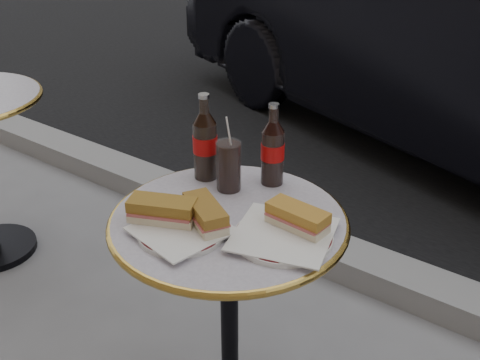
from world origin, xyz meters
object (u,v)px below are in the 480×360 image
Objects in this scene: plate_right at (283,237)px; parked_car at (480,35)px; cola_glass at (229,166)px; cola_bottle_left at (205,137)px; plate_left at (182,232)px; cola_bottle_right at (273,144)px; bistro_table at (230,327)px.

parked_car is (-0.28, 2.49, -0.06)m from plate_right.
parked_car is at bearing 90.47° from cola_glass.
cola_glass is at bearing -10.57° from cola_bottle_left.
plate_right is 0.06× the size of parked_car.
cola_glass is 0.03× the size of parked_car.
parked_car is (-0.07, 2.61, -0.06)m from plate_left.
cola_bottle_left reaches higher than cola_glass.
cola_bottle_right is 1.67× the size of cola_glass.
cola_bottle_left is 1.06× the size of cola_bottle_right.
cola_bottle_left is at bearing 118.07° from plate_left.
cola_glass is (-0.05, 0.25, 0.07)m from plate_left.
plate_right is 1.02× the size of cola_bottle_right.
plate_right is (0.17, -0.00, 0.37)m from bistro_table.
cola_bottle_left is at bearing -163.81° from parked_car.
plate_left is 0.90× the size of cola_bottle_right.
parked_car is (-0.11, 2.48, 0.31)m from bistro_table.
cola_bottle_left reaches higher than plate_left.
plate_left is 0.05× the size of parked_car.
plate_right is 0.40m from cola_bottle_left.
cola_glass is (-0.26, 0.12, 0.07)m from plate_right.
bistro_table is 0.40m from plate_left.
parked_car reaches higher than cola_glass.
plate_right reaches higher than bistro_table.
bistro_table is 3.02× the size of plate_right.
bistro_table is at bearing -159.35° from parked_car.
cola_glass is (0.10, -0.02, -0.06)m from cola_bottle_left.
plate_left reaches higher than bistro_table.
cola_bottle_right is at bearing 53.61° from cola_glass.
bistro_table is at bearing 179.46° from plate_right.
parked_car reaches higher than plate_left.
cola_bottle_right reaches higher than plate_right.
cola_bottle_right is at bearing 129.14° from plate_right.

